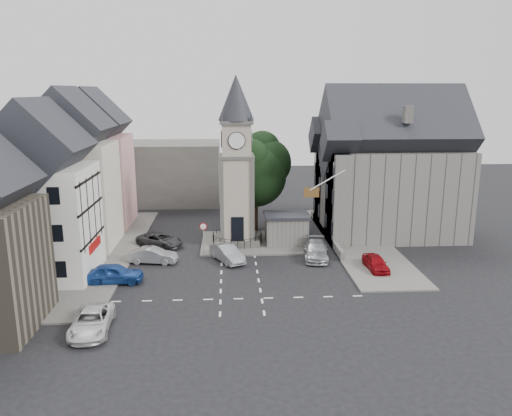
{
  "coord_description": "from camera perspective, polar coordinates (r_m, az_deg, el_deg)",
  "views": [
    {
      "loc": [
        -0.83,
        -39.31,
        14.77
      ],
      "look_at": [
        1.69,
        5.0,
        4.3
      ],
      "focal_mm": 35.0,
      "sensor_mm": 36.0,
      "label": 1
    }
  ],
  "objects": [
    {
      "name": "pavement_east",
      "position": [
        51.18,
        11.44,
        -3.69
      ],
      "size": [
        6.0,
        26.0,
        0.14
      ],
      "primitive_type": "cube",
      "color": "#595651",
      "rests_on": "ground"
    },
    {
      "name": "car_east_red",
      "position": [
        43.39,
        13.53,
        -6.11
      ],
      "size": [
        1.68,
        3.85,
        1.29
      ],
      "primitive_type": "imported",
      "rotation": [
        0.0,
        0.0,
        0.04
      ],
      "color": "maroon",
      "rests_on": "ground"
    },
    {
      "name": "warning_sign_post",
      "position": [
        46.58,
        -6.05,
        -2.68
      ],
      "size": [
        0.7,
        0.19,
        2.85
      ],
      "color": "black",
      "rests_on": "ground"
    },
    {
      "name": "car_west_blue",
      "position": [
        41.02,
        -15.96,
        -7.2
      ],
      "size": [
        4.63,
        1.94,
        1.56
      ],
      "primitive_type": "imported",
      "rotation": [
        0.0,
        0.0,
        1.59
      ],
      "color": "navy",
      "rests_on": "ground"
    },
    {
      "name": "ground",
      "position": [
        42.0,
        -1.92,
        -7.33
      ],
      "size": [
        120.0,
        120.0,
        0.0
      ],
      "primitive_type": "plane",
      "color": "black",
      "rests_on": "ground"
    },
    {
      "name": "east_boundary_wall",
      "position": [
        52.32,
        7.94,
        -2.74
      ],
      "size": [
        0.4,
        16.0,
        0.9
      ],
      "primitive_type": "cube",
      "color": "slate",
      "rests_on": "ground"
    },
    {
      "name": "road_markings",
      "position": [
        36.9,
        -1.72,
        -10.32
      ],
      "size": [
        20.0,
        8.0,
        0.01
      ],
      "primitive_type": "cube",
      "color": "silver",
      "rests_on": "ground"
    },
    {
      "name": "car_island_east",
      "position": [
        45.45,
        6.86,
        -4.81
      ],
      "size": [
        2.69,
        5.28,
        1.47
      ],
      "primitive_type": "imported",
      "rotation": [
        0.0,
        0.0,
        -0.13
      ],
      "color": "#9FA1A6",
      "rests_on": "ground"
    },
    {
      "name": "pedestrian",
      "position": [
        51.93,
        9.23,
        -2.55
      ],
      "size": [
        0.58,
        0.39,
        1.53
      ],
      "primitive_type": "imported",
      "rotation": [
        0.0,
        0.0,
        3.09
      ],
      "color": "#AC9B8E",
      "rests_on": "ground"
    },
    {
      "name": "car_west_grey",
      "position": [
        49.32,
        -10.9,
        -3.6
      ],
      "size": [
        5.19,
        4.27,
        1.32
      ],
      "primitive_type": "imported",
      "rotation": [
        0.0,
        0.0,
        1.04
      ],
      "color": "#313234",
      "rests_on": "ground"
    },
    {
      "name": "car_island_silver",
      "position": [
        44.39,
        -3.31,
        -5.21
      ],
      "size": [
        3.35,
        4.56,
        1.43
      ],
      "primitive_type": "imported",
      "rotation": [
        0.0,
        0.0,
        0.48
      ],
      "color": "#999BA1",
      "rests_on": "ground"
    },
    {
      "name": "east_building",
      "position": [
        53.6,
        14.67,
        3.71
      ],
      "size": [
        14.4,
        11.4,
        12.6
      ],
      "color": "slate",
      "rests_on": "ground"
    },
    {
      "name": "flagpole",
      "position": [
        44.88,
        8.16,
        3.17
      ],
      "size": [
        3.68,
        0.1,
        2.74
      ],
      "color": "white",
      "rests_on": "ground"
    },
    {
      "name": "central_island",
      "position": [
        49.59,
        -0.41,
        -3.96
      ],
      "size": [
        10.0,
        8.0,
        0.16
      ],
      "primitive_type": "cube",
      "color": "#595651",
      "rests_on": "ground"
    },
    {
      "name": "van_sw_white",
      "position": [
        33.66,
        -18.28,
        -12.19
      ],
      "size": [
        2.55,
        5.05,
        1.37
      ],
      "primitive_type": "imported",
      "rotation": [
        0.0,
        0.0,
        0.06
      ],
      "color": "silver",
      "rests_on": "ground"
    },
    {
      "name": "car_west_silver",
      "position": [
        44.81,
        -11.69,
        -5.32
      ],
      "size": [
        4.36,
        2.03,
        1.39
      ],
      "primitive_type": "imported",
      "rotation": [
        0.0,
        0.0,
        1.43
      ],
      "color": "#93969B",
      "rests_on": "ground"
    },
    {
      "name": "clock_tower",
      "position": [
        47.77,
        -2.23,
        5.26
      ],
      "size": [
        4.86,
        4.86,
        16.25
      ],
      "color": "#4C4944",
      "rests_on": "ground"
    },
    {
      "name": "stone_shelter",
      "position": [
        48.97,
        3.48,
        -2.42
      ],
      "size": [
        4.3,
        3.3,
        3.08
      ],
      "color": "slate",
      "rests_on": "ground"
    },
    {
      "name": "terrace_tudor",
      "position": [
        42.83,
        -23.21,
        0.62
      ],
      "size": [
        8.1,
        7.6,
        12.0
      ],
      "color": "silver",
      "rests_on": "ground"
    },
    {
      "name": "pavement_west",
      "position": [
        49.04,
        -16.91,
        -4.77
      ],
      "size": [
        6.0,
        30.0,
        0.14
      ],
      "primitive_type": "cube",
      "color": "#595651",
      "rests_on": "ground"
    },
    {
      "name": "town_tree",
      "position": [
        52.96,
        -0.15,
        4.81
      ],
      "size": [
        7.2,
        7.2,
        10.8
      ],
      "color": "black",
      "rests_on": "ground"
    },
    {
      "name": "terrace_pink",
      "position": [
        57.8,
        -17.97,
        4.48
      ],
      "size": [
        8.1,
        7.6,
        12.8
      ],
      "color": "#CC8C8D",
      "rests_on": "ground"
    },
    {
      "name": "terrace_cream",
      "position": [
        50.2,
        -20.22,
        3.06
      ],
      "size": [
        8.1,
        7.6,
        12.8
      ],
      "color": "beige",
      "rests_on": "ground"
    },
    {
      "name": "backdrop_west",
      "position": [
        69.07,
        -12.55,
        3.99
      ],
      "size": [
        20.0,
        10.0,
        8.0
      ],
      "primitive_type": "cube",
      "color": "#4C4944",
      "rests_on": "ground"
    }
  ]
}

